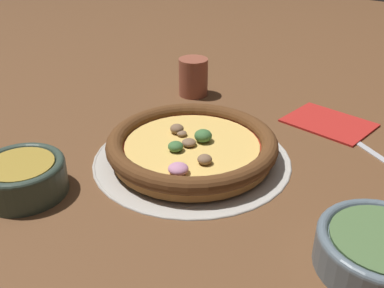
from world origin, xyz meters
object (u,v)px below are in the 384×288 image
at_px(pizza_tray, 192,158).
at_px(drinking_cup, 193,77).
at_px(bowl_near, 22,176).
at_px(napkin, 329,122).
at_px(fork, 355,141).
at_px(bowl_far, 382,250).
at_px(pizza, 192,146).

bearing_deg(pizza_tray, drinking_cup, -54.60).
height_order(bowl_near, drinking_cup, drinking_cup).
distance_m(pizza_tray, napkin, 0.29).
bearing_deg(napkin, fork, 147.43).
distance_m(pizza_tray, bowl_near, 0.26).
bearing_deg(bowl_far, drinking_cup, -31.84).
distance_m(pizza, bowl_far, 0.32).
relative_size(napkin, fork, 1.02).
xyz_separation_m(bowl_near, drinking_cup, (0.02, -0.44, 0.01)).
distance_m(drinking_cup, napkin, 0.30).
distance_m(bowl_near, napkin, 0.55).
xyz_separation_m(pizza, bowl_far, (-0.32, 0.07, -0.00)).
height_order(bowl_near, fork, bowl_near).
bearing_deg(bowl_near, pizza, -122.89).
xyz_separation_m(pizza_tray, bowl_near, (0.14, 0.22, 0.03)).
bearing_deg(pizza, fork, -131.97).
bearing_deg(bowl_far, bowl_near, 17.79).
distance_m(pizza, bowl_near, 0.26).
height_order(drinking_cup, fork, drinking_cup).
relative_size(pizza_tray, bowl_far, 2.16).
distance_m(drinking_cup, fork, 0.36).
height_order(bowl_near, bowl_far, bowl_near).
xyz_separation_m(napkin, fork, (-0.06, 0.04, -0.00)).
bearing_deg(drinking_cup, bowl_far, 148.16).
bearing_deg(drinking_cup, napkin, -173.61).
relative_size(bowl_near, drinking_cup, 1.54).
height_order(pizza_tray, drinking_cup, drinking_cup).
xyz_separation_m(drinking_cup, napkin, (-0.29, -0.03, -0.04)).
relative_size(pizza, bowl_near, 2.24).
height_order(pizza, bowl_far, pizza).
xyz_separation_m(pizza_tray, drinking_cup, (0.16, -0.23, 0.04)).
distance_m(pizza_tray, drinking_cup, 0.28).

